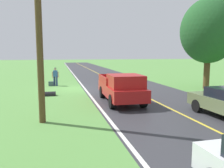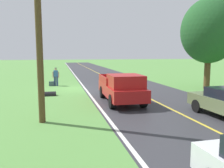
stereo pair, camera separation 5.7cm
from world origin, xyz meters
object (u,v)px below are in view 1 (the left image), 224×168
suitcase_carried (51,84)px  pickup_truck_passing (122,87)px  hitchhiker_walking (55,75)px  utility_pole_roadside (39,24)px  tree_far_side_near (209,31)px

suitcase_carried → pickup_truck_passing: size_ratio=0.08×
suitcase_carried → pickup_truck_passing: 9.86m
hitchhiker_walking → utility_pole_roadside: 12.47m
suitcase_carried → tree_far_side_near: tree_far_side_near is taller
hitchhiker_walking → tree_far_side_near: tree_far_side_near is taller
hitchhiker_walking → utility_pole_roadside: (0.49, 12.01, 3.31)m
hitchhiker_walking → utility_pole_roadside: size_ratio=0.20×
utility_pole_roadside → suitcase_carried: bearing=-90.3°
suitcase_carried → tree_far_side_near: 14.84m
pickup_truck_passing → hitchhiker_walking: bearing=-65.3°
pickup_truck_passing → tree_far_side_near: 10.42m
hitchhiker_walking → suitcase_carried: bearing=9.0°
suitcase_carried → utility_pole_roadside: utility_pole_roadside is taller
hitchhiker_walking → suitcase_carried: (0.42, 0.07, -0.77)m
suitcase_carried → hitchhiker_walking: bearing=100.9°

